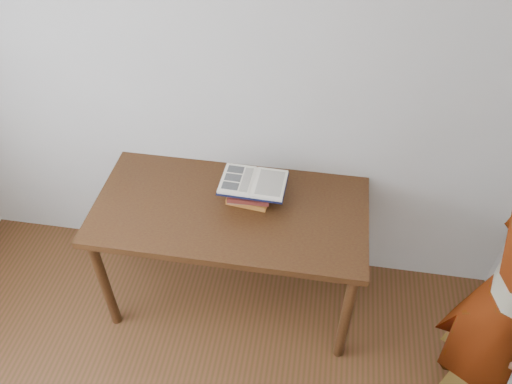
# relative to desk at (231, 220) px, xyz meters

# --- Properties ---
(room_shell) EXTENTS (3.54, 3.54, 2.62)m
(room_shell) POSITION_rel_desk_xyz_m (-0.19, -1.37, 0.92)
(room_shell) COLOR beige
(room_shell) RESTS_ON ground
(desk) EXTENTS (1.50, 0.75, 0.80)m
(desk) POSITION_rel_desk_xyz_m (0.00, 0.00, 0.00)
(desk) COLOR #432B10
(desk) RESTS_ON ground
(book_stack) EXTENTS (0.24, 0.22, 0.12)m
(book_stack) POSITION_rel_desk_xyz_m (0.09, 0.08, 0.15)
(book_stack) COLOR #BC632A
(book_stack) RESTS_ON desk
(open_book) EXTENTS (0.36, 0.26, 0.03)m
(open_book) POSITION_rel_desk_xyz_m (0.12, 0.09, 0.23)
(open_book) COLOR black
(open_book) RESTS_ON book_stack
(reader) EXTENTS (0.43, 0.63, 1.69)m
(reader) POSITION_rel_desk_xyz_m (1.34, -0.44, 0.14)
(reader) COLOR tan
(reader) RESTS_ON ground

